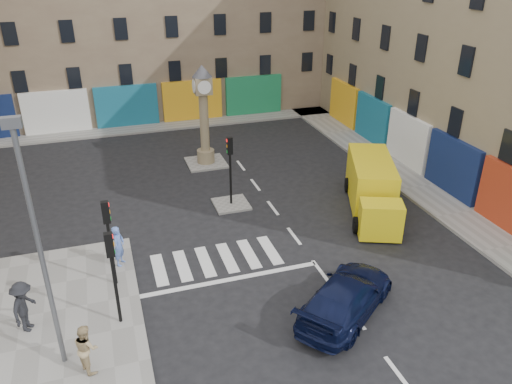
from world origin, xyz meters
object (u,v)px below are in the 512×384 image
traffic_light_left_near (112,264)px  traffic_light_left_far (108,230)px  navy_sedan (346,297)px  clock_pillar (204,109)px  yellow_van (372,187)px  pedestrian_blue (119,246)px  traffic_light_island (230,160)px  lamp_post (38,239)px  pedestrian_dark (24,307)px  pedestrian_tan (86,348)px

traffic_light_left_near → traffic_light_left_far: same height
navy_sedan → clock_pillar: bearing=-32.1°
yellow_van → pedestrian_blue: bearing=-151.2°
traffic_light_left_far → pedestrian_blue: bearing=77.5°
clock_pillar → navy_sedan: (1.73, -15.74, -2.79)m
pedestrian_blue → traffic_light_island: bearing=-28.6°
traffic_light_left_far → yellow_van: bearing=12.1°
lamp_post → pedestrian_dark: 4.34m
traffic_light_left_far → clock_pillar: 13.05m
traffic_light_left_far → pedestrian_blue: (0.30, 1.35, -1.56)m
traffic_light_left_near → pedestrian_tan: (-1.11, -2.01, -1.62)m
clock_pillar → yellow_van: 11.23m
clock_pillar → pedestrian_tan: (-7.41, -15.80, -2.54)m
traffic_light_left_near → yellow_van: bearing=21.7°
traffic_light_island → navy_sedan: traffic_light_island is taller
traffic_light_left_far → pedestrian_dark: (-3.12, -1.81, -1.49)m
traffic_light_left_far → pedestrian_tan: 4.83m
navy_sedan → pedestrian_tan: pedestrian_tan is taller
navy_sedan → yellow_van: (5.14, 7.17, 0.46)m
lamp_post → traffic_light_left_far: bearing=63.4°
pedestrian_dark → pedestrian_tan: bearing=-121.5°
navy_sedan → pedestrian_dark: size_ratio=2.65×
navy_sedan → pedestrian_dark: 11.44m
pedestrian_blue → pedestrian_tan: 5.93m
traffic_light_left_near → traffic_light_island: size_ratio=1.00×
traffic_light_island → lamp_post: 12.52m
traffic_light_left_far → traffic_light_island: bearing=40.6°
traffic_light_island → pedestrian_blue: traffic_light_island is taller
lamp_post → pedestrian_dark: lamp_post is taller
navy_sedan → yellow_van: 8.84m
traffic_light_left_far → pedestrian_blue: 2.09m
traffic_light_island → lamp_post: bearing=-131.7°
pedestrian_dark → traffic_light_left_far: bearing=-39.1°
clock_pillar → traffic_light_left_far: bearing=-118.9°
traffic_light_left_near → clock_pillar: clock_pillar is taller
traffic_light_left_far → pedestrian_dark: bearing=-149.8°
traffic_light_left_far → navy_sedan: 9.32m
yellow_van → traffic_light_left_far: bearing=-145.7°
pedestrian_blue → lamp_post: bearing=-175.8°
clock_pillar → pedestrian_dark: 16.40m
traffic_light_island → clock_pillar: clock_pillar is taller
lamp_post → pedestrian_blue: lamp_post is taller
navy_sedan → traffic_light_island: bearing=-28.3°
lamp_post → pedestrian_blue: size_ratio=4.57×
traffic_light_island → pedestrian_blue: bearing=-146.0°
traffic_light_left_near → traffic_light_left_far: (0.00, 2.40, 0.00)m
lamp_post → pedestrian_blue: (2.20, 5.15, -3.73)m
traffic_light_left_near → traffic_light_island: traffic_light_left_near is taller
traffic_light_island → yellow_van: size_ratio=0.53×
yellow_van → pedestrian_dark: bearing=-141.9°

